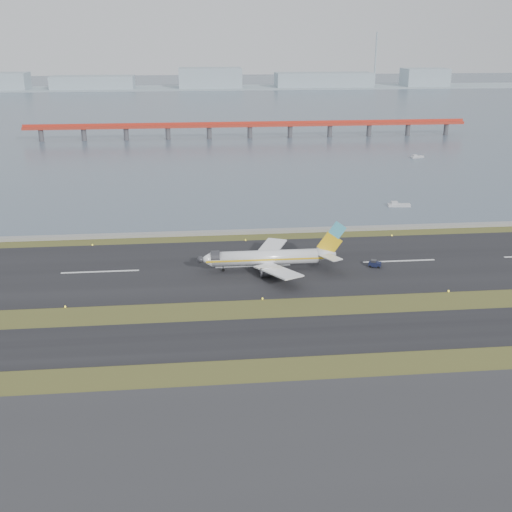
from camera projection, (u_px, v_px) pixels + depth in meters
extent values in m
plane|color=#37491A|center=(266.00, 313.00, 142.46)|extent=(1000.00, 1000.00, 0.00)
cube|color=#303033|center=(312.00, 472.00, 90.78)|extent=(1000.00, 50.00, 0.10)
cube|color=black|center=(273.00, 337.00, 131.17)|extent=(1000.00, 18.00, 0.10)
cube|color=black|center=(253.00, 266.00, 170.62)|extent=(1000.00, 45.00, 0.10)
cube|color=gray|center=(243.00, 232.00, 198.65)|extent=(1000.00, 2.50, 1.00)
cube|color=#495769|center=(206.00, 102.00, 574.50)|extent=(1400.00, 800.00, 1.30)
cube|color=red|center=(250.00, 125.00, 376.75)|extent=(260.00, 5.00, 1.60)
cube|color=red|center=(250.00, 123.00, 376.25)|extent=(260.00, 0.40, 1.40)
cylinder|color=#4C4C51|center=(84.00, 135.00, 368.86)|extent=(2.80, 2.80, 7.00)
cylinder|color=#4C4C51|center=(250.00, 133.00, 378.23)|extent=(2.80, 2.80, 7.00)
cylinder|color=#4C4C51|center=(408.00, 131.00, 387.59)|extent=(2.80, 2.80, 7.00)
cube|color=#99ABB4|center=(201.00, 88.00, 724.78)|extent=(1400.00, 80.00, 1.00)
cube|color=#99ABB4|center=(0.00, 81.00, 700.36)|extent=(60.00, 35.00, 18.00)
cube|color=#99ABB4|center=(93.00, 82.00, 710.77)|extent=(90.00, 35.00, 14.00)
cube|color=#99ABB4|center=(210.00, 78.00, 722.13)|extent=(70.00, 35.00, 22.00)
cube|color=#99ABB4|center=(323.00, 80.00, 735.80)|extent=(110.00, 35.00, 16.00)
cube|color=#99ABB4|center=(425.00, 77.00, 746.84)|extent=(50.00, 35.00, 20.00)
cylinder|color=#99ABB4|center=(376.00, 60.00, 734.41)|extent=(1.80, 1.80, 60.00)
cylinder|color=white|center=(265.00, 257.00, 166.97)|extent=(28.00, 3.80, 3.80)
cone|color=white|center=(205.00, 260.00, 165.45)|extent=(3.20, 3.80, 3.80)
cone|color=white|center=(326.00, 254.00, 168.45)|extent=(5.00, 3.80, 3.80)
cube|color=yellow|center=(266.00, 260.00, 165.16)|extent=(31.00, 0.06, 0.45)
cube|color=yellow|center=(264.00, 255.00, 168.77)|extent=(31.00, 0.06, 0.45)
cube|color=white|center=(278.00, 271.00, 159.43)|extent=(11.31, 15.89, 1.66)
cube|color=white|center=(269.00, 249.00, 175.40)|extent=(11.31, 15.89, 1.66)
cylinder|color=#323236|center=(270.00, 272.00, 162.01)|extent=(4.20, 2.10, 2.10)
cylinder|color=#323236|center=(264.00, 257.00, 173.28)|extent=(4.20, 2.10, 2.10)
cube|color=yellow|center=(330.00, 244.00, 167.57)|extent=(6.80, 0.35, 6.85)
cube|color=#47AECB|center=(337.00, 230.00, 166.54)|extent=(4.85, 0.37, 4.90)
cube|color=white|center=(331.00, 257.00, 164.75)|extent=(5.64, 6.80, 0.22)
cube|color=white|center=(325.00, 248.00, 171.88)|extent=(5.64, 6.80, 0.22)
cylinder|color=black|center=(223.00, 270.00, 166.90)|extent=(0.80, 0.28, 0.80)
cylinder|color=black|center=(272.00, 272.00, 165.46)|extent=(1.00, 0.38, 1.00)
cylinder|color=black|center=(269.00, 264.00, 170.72)|extent=(1.00, 0.38, 1.00)
cube|color=black|center=(375.00, 264.00, 169.85)|extent=(3.60, 2.91, 1.18)
cube|color=#323236|center=(374.00, 261.00, 169.71)|extent=(1.86, 1.91, 0.69)
cylinder|color=black|center=(370.00, 267.00, 169.65)|extent=(0.75, 0.55, 0.69)
cylinder|color=black|center=(371.00, 265.00, 171.06)|extent=(0.75, 0.55, 0.69)
cylinder|color=black|center=(378.00, 267.00, 169.00)|extent=(0.75, 0.55, 0.69)
cylinder|color=black|center=(379.00, 266.00, 170.41)|extent=(0.75, 0.55, 0.69)
cube|color=silver|center=(399.00, 205.00, 229.47)|extent=(8.18, 3.35, 1.02)
cube|color=silver|center=(394.00, 203.00, 229.18)|extent=(2.46, 2.06, 1.02)
cube|color=silver|center=(417.00, 157.00, 319.00)|extent=(7.46, 4.65, 0.92)
cube|color=silver|center=(415.00, 156.00, 318.08)|extent=(2.49, 2.25, 0.92)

